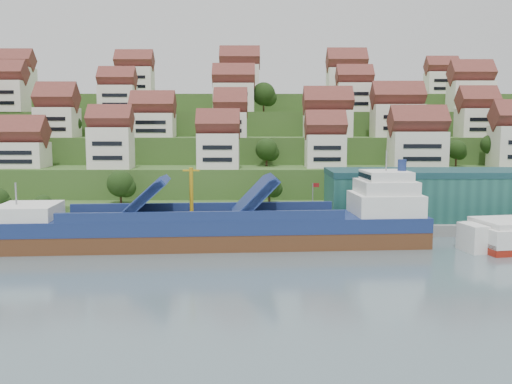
{
  "coord_description": "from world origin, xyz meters",
  "views": [
    {
      "loc": [
        6.34,
        -98.85,
        21.36
      ],
      "look_at": [
        7.07,
        14.0,
        8.0
      ],
      "focal_mm": 40.0,
      "sensor_mm": 36.0,
      "label": 1
    }
  ],
  "objects": [
    {
      "name": "ground",
      "position": [
        0.0,
        0.0,
        0.0
      ],
      "size": [
        300.0,
        300.0,
        0.0
      ],
      "primitive_type": "plane",
      "color": "slate",
      "rests_on": "ground"
    },
    {
      "name": "quay",
      "position": [
        20.0,
        15.0,
        1.1
      ],
      "size": [
        180.0,
        14.0,
        2.2
      ],
      "primitive_type": "cube",
      "color": "gray",
      "rests_on": "ground"
    },
    {
      "name": "hillside",
      "position": [
        0.0,
        103.55,
        10.66
      ],
      "size": [
        260.0,
        128.0,
        31.0
      ],
      "color": "#2D4C1E",
      "rests_on": "ground"
    },
    {
      "name": "hillside_village",
      "position": [
        1.37,
        60.95,
        24.45
      ],
      "size": [
        154.99,
        63.91,
        29.29
      ],
      "color": "white",
      "rests_on": "ground"
    },
    {
      "name": "hillside_trees",
      "position": [
        -7.76,
        46.24,
        17.21
      ],
      "size": [
        141.92,
        62.47,
        31.01
      ],
      "color": "#1E3913",
      "rests_on": "ground"
    },
    {
      "name": "warehouse",
      "position": [
        52.0,
        17.0,
        7.2
      ],
      "size": [
        60.0,
        15.0,
        10.0
      ],
      "primitive_type": "cube",
      "color": "#20574E",
      "rests_on": "quay"
    },
    {
      "name": "flagpole",
      "position": [
        18.11,
        10.0,
        6.88
      ],
      "size": [
        1.28,
        0.16,
        8.0
      ],
      "color": "gray",
      "rests_on": "quay"
    },
    {
      "name": "cargo_ship",
      "position": [
        1.63,
        0.36,
        3.19
      ],
      "size": [
        75.63,
        16.79,
        16.6
      ],
      "rotation": [
        0.0,
        0.0,
        0.07
      ],
      "color": "#56301A",
      "rests_on": "ground"
    }
  ]
}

